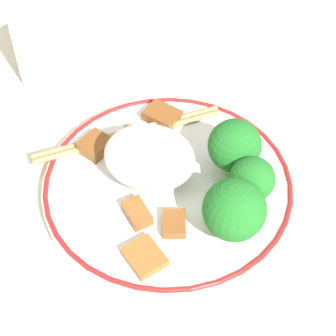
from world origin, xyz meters
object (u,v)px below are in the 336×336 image
(broccoli_back_left, at_px, (234,210))
(drinking_glass, at_px, (46,47))
(plate, at_px, (168,185))
(chopsticks, at_px, (129,134))
(broccoli_back_center, at_px, (252,181))
(broccoli_back_right, at_px, (235,146))

(broccoli_back_left, bearing_deg, drinking_glass, 142.96)
(plate, bearing_deg, chopsticks, 136.26)
(chopsticks, xyz_separation_m, drinking_glass, (-0.12, 0.09, 0.02))
(broccoli_back_center, xyz_separation_m, drinking_glass, (-0.25, 0.15, -0.00))
(broccoli_back_center, bearing_deg, plate, 174.88)
(broccoli_back_right, bearing_deg, drinking_glass, 154.28)
(broccoli_back_left, xyz_separation_m, broccoli_back_center, (0.01, 0.04, -0.00))
(chopsticks, bearing_deg, broccoli_back_left, -37.93)
(broccoli_back_right, bearing_deg, broccoli_back_center, -58.62)
(plate, distance_m, broccoli_back_right, 0.08)
(broccoli_back_left, height_order, broccoli_back_center, broccoli_back_left)
(broccoli_back_left, height_order, drinking_glass, drinking_glass)
(plate, xyz_separation_m, broccoli_back_left, (0.07, -0.04, 0.04))
(broccoli_back_center, height_order, broccoli_back_right, broccoli_back_right)
(broccoli_back_center, relative_size, drinking_glass, 0.63)
(broccoli_back_center, xyz_separation_m, chopsticks, (-0.13, 0.06, -0.03))
(plate, relative_size, chopsticks, 1.38)
(broccoli_back_left, distance_m, broccoli_back_center, 0.04)
(plate, relative_size, broccoli_back_right, 3.94)
(broccoli_back_right, distance_m, chopsticks, 0.12)
(plate, xyz_separation_m, broccoli_back_right, (0.06, 0.03, 0.04))
(broccoli_back_right, relative_size, drinking_glass, 0.71)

